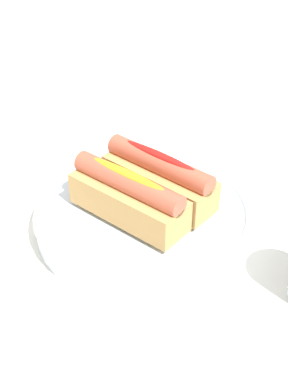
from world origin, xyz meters
name	(u,v)px	position (x,y,z in m)	size (l,w,h in m)	color
ground_plane	(153,230)	(0.00, 0.00, 0.00)	(2.40, 2.40, 0.00)	silver
serving_bowl	(144,215)	(0.01, 0.00, 0.02)	(0.27, 0.27, 0.03)	silver
hotdog_front	(159,177)	(0.01, -0.03, 0.06)	(0.15, 0.06, 0.06)	tan
hotdog_back	(128,196)	(0.02, 0.03, 0.06)	(0.15, 0.06, 0.06)	tan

